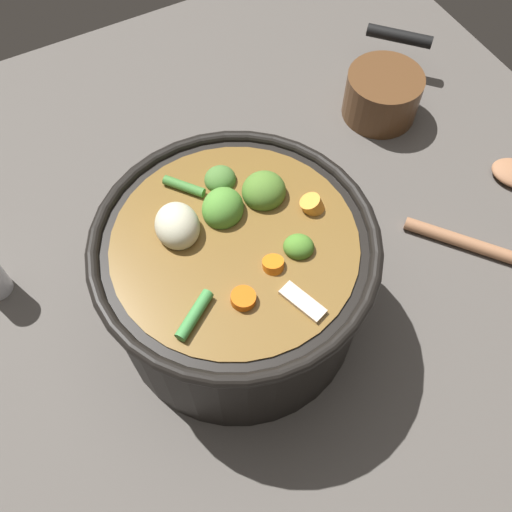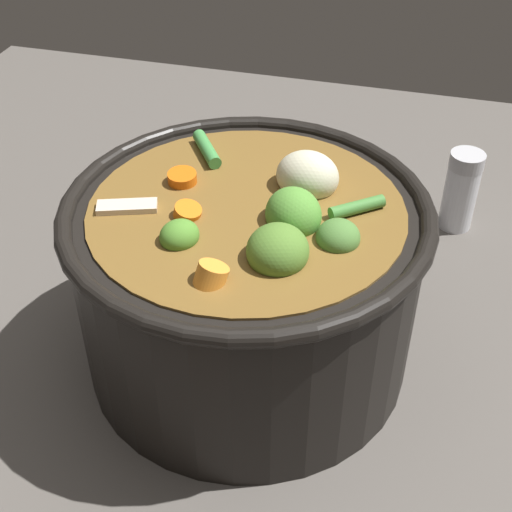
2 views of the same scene
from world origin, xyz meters
The scene contains 3 objects.
ground_plane centered at (0.00, 0.00, 0.00)m, with size 1.10×1.10×0.00m, color #514C47.
cooking_pot centered at (0.00, 0.00, 0.08)m, with size 0.28×0.28×0.18m.
salt_shaker centered at (-0.24, 0.16, 0.04)m, with size 0.04×0.04×0.09m.
Camera 2 is at (0.41, 0.12, 0.45)m, focal length 50.23 mm.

